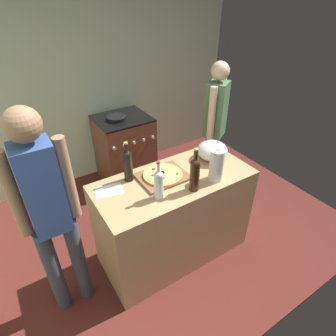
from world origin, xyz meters
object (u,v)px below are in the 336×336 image
wine_bottle_green (159,183)px  stove (125,149)px  mixing_bowl (212,151)px  wine_bottle_amber (128,164)px  pizza (163,174)px  paper_towel_roll (217,165)px  wine_bottle_dark (195,173)px  person_in_stripes (49,211)px  person_in_red (215,124)px

wine_bottle_green → stove: 1.70m
mixing_bowl → wine_bottle_green: wine_bottle_green is taller
wine_bottle_amber → wine_bottle_green: size_ratio=1.10×
pizza → wine_bottle_green: wine_bottle_green is taller
paper_towel_roll → stove: bearing=93.9°
mixing_bowl → wine_bottle_dark: (-0.42, -0.28, 0.07)m
mixing_bowl → person_in_stripes: size_ratio=0.16×
wine_bottle_amber → stove: size_ratio=0.38×
pizza → paper_towel_roll: 0.45m
person_in_stripes → person_in_red: (1.90, 0.56, -0.07)m
mixing_bowl → person_in_stripes: person_in_stripes is taller
mixing_bowl → person_in_red: (0.46, 0.49, -0.04)m
mixing_bowl → wine_bottle_dark: wine_bottle_dark is taller
mixing_bowl → paper_towel_roll: paper_towel_roll is taller
wine_bottle_amber → person_in_red: bearing=16.9°
pizza → stove: pizza is taller
wine_bottle_amber → wine_bottle_dark: (0.37, -0.39, 0.01)m
mixing_bowl → pizza: bearing=-178.8°
mixing_bowl → wine_bottle_amber: (-0.79, 0.11, 0.07)m
paper_towel_roll → wine_bottle_dark: 0.23m
wine_bottle_green → person_in_red: person_in_red is taller
stove → wine_bottle_dark: bearing=-94.4°
pizza → stove: 1.44m
stove → wine_bottle_green: bearing=-104.7°
stove → person_in_stripes: 1.89m
wine_bottle_dark → pizza: bearing=114.0°
paper_towel_roll → wine_bottle_amber: bearing=148.0°
wine_bottle_dark → person_in_red: size_ratio=0.23×
paper_towel_roll → person_in_stripes: 1.27m
pizza → wine_bottle_dark: 0.32m
stove → person_in_red: bearing=-48.0°
pizza → paper_towel_roll: (0.35, -0.25, 0.11)m
wine_bottle_green → stove: bearing=75.3°
paper_towel_roll → stove: size_ratio=0.30×
paper_towel_roll → person_in_stripes: (-1.26, 0.20, -0.02)m
wine_bottle_amber → person_in_stripes: size_ratio=0.20×
mixing_bowl → stove: (-0.30, 1.33, -0.53)m
mixing_bowl → paper_towel_roll: 0.33m
mixing_bowl → wine_bottle_green: 0.73m
wine_bottle_green → person_in_stripes: bearing=168.7°
paper_towel_roll → stove: (-0.11, 1.59, -0.58)m
wine_bottle_dark → person_in_stripes: 1.05m
mixing_bowl → stove: size_ratio=0.31×
paper_towel_roll → wine_bottle_dark: bearing=-176.0°
mixing_bowl → wine_bottle_amber: size_ratio=0.80×
wine_bottle_dark → person_in_stripes: bearing=168.2°
pizza → person_in_stripes: bearing=-176.5°
person_in_red → wine_bottle_dark: bearing=-138.6°
mixing_bowl → wine_bottle_green: (-0.70, -0.22, 0.05)m
paper_towel_roll → person_in_red: (0.64, 0.76, -0.09)m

